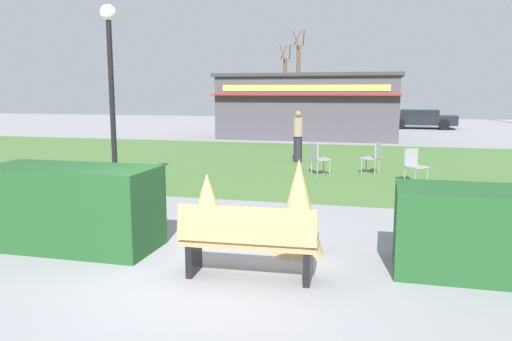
% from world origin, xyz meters
% --- Properties ---
extents(ground_plane, '(80.00, 80.00, 0.00)m').
position_xyz_m(ground_plane, '(0.00, 0.00, 0.00)').
color(ground_plane, gray).
extents(lawn_patch, '(36.00, 12.00, 0.01)m').
position_xyz_m(lawn_patch, '(0.00, 10.24, 0.00)').
color(lawn_patch, '#446B33').
rests_on(lawn_patch, ground_plane).
extents(park_bench, '(1.72, 0.61, 0.95)m').
position_xyz_m(park_bench, '(0.74, -0.10, 0.48)').
color(park_bench, tan).
rests_on(park_bench, ground_plane).
extents(hedge_left, '(2.57, 1.10, 1.22)m').
position_xyz_m(hedge_left, '(-2.16, 0.51, 0.61)').
color(hedge_left, '#1E4C23').
rests_on(hedge_left, ground_plane).
extents(hedge_right, '(2.18, 1.10, 1.10)m').
position_xyz_m(hedge_right, '(3.57, 0.79, 0.55)').
color(hedge_right, '#1E4C23').
rests_on(hedge_right, ground_plane).
extents(ornamental_grass_behind_left, '(0.72, 0.72, 1.37)m').
position_xyz_m(ornamental_grass_behind_left, '(1.16, 1.06, 0.69)').
color(ornamental_grass_behind_left, tan).
rests_on(ornamental_grass_behind_left, ground_plane).
extents(ornamental_grass_behind_right, '(0.69, 0.69, 1.03)m').
position_xyz_m(ornamental_grass_behind_right, '(-0.39, 1.54, 0.51)').
color(ornamental_grass_behind_right, tan).
rests_on(ornamental_grass_behind_right, ground_plane).
extents(lamppost_mid, '(0.36, 0.36, 4.21)m').
position_xyz_m(lamppost_mid, '(-3.70, 4.46, 2.65)').
color(lamppost_mid, black).
rests_on(lamppost_mid, ground_plane).
extents(trash_bin, '(0.52, 0.52, 0.75)m').
position_xyz_m(trash_bin, '(3.31, 0.74, 0.38)').
color(trash_bin, '#2D4233').
rests_on(trash_bin, ground_plane).
extents(food_kiosk, '(8.93, 4.18, 3.18)m').
position_xyz_m(food_kiosk, '(-1.32, 19.07, 1.60)').
color(food_kiosk, '#47424C').
rests_on(food_kiosk, ground_plane).
extents(cafe_chair_east, '(0.62, 0.62, 0.89)m').
position_xyz_m(cafe_chair_east, '(3.07, 7.16, 0.53)').
color(cafe_chair_east, gray).
rests_on(cafe_chair_east, ground_plane).
extents(cafe_chair_center, '(0.61, 0.61, 0.89)m').
position_xyz_m(cafe_chair_center, '(0.56, 7.91, 0.53)').
color(cafe_chair_center, gray).
rests_on(cafe_chair_center, ground_plane).
extents(cafe_chair_north, '(0.55, 0.55, 0.89)m').
position_xyz_m(cafe_chair_north, '(2.07, 8.51, 0.53)').
color(cafe_chair_north, gray).
rests_on(cafe_chair_north, ground_plane).
extents(person_strolling, '(0.34, 0.34, 1.69)m').
position_xyz_m(person_strolling, '(-0.41, 10.42, 0.86)').
color(person_strolling, '#23232D').
rests_on(person_strolling, ground_plane).
extents(parked_car_west_slot, '(4.34, 2.33, 1.20)m').
position_xyz_m(parked_car_west_slot, '(-5.30, 27.41, 0.64)').
color(parked_car_west_slot, navy).
rests_on(parked_car_west_slot, ground_plane).
extents(parked_car_center_slot, '(4.23, 2.12, 1.20)m').
position_xyz_m(parked_car_center_slot, '(0.25, 27.41, 0.64)').
color(parked_car_center_slot, maroon).
rests_on(parked_car_center_slot, ground_plane).
extents(parked_car_east_slot, '(4.28, 2.21, 1.20)m').
position_xyz_m(parked_car_east_slot, '(4.61, 27.41, 0.64)').
color(parked_car_east_slot, black).
rests_on(parked_car_east_slot, ground_plane).
extents(tree_right_bg, '(0.91, 0.96, 6.65)m').
position_xyz_m(tree_right_bg, '(-3.80, 30.55, 2.96)').
color(tree_right_bg, brown).
rests_on(tree_right_bg, ground_plane).
extents(tree_center_bg, '(0.91, 0.96, 5.84)m').
position_xyz_m(tree_center_bg, '(-5.04, 31.94, 2.56)').
color(tree_center_bg, brown).
rests_on(tree_center_bg, ground_plane).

